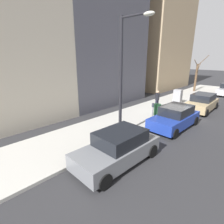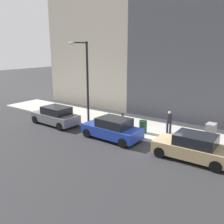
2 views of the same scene
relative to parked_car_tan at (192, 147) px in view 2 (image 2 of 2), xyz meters
The scene contains 11 objects.
ground_plane 2.96m from the parked_car_tan, 66.89° to the left, with size 120.00×120.00×0.00m, color #2B2B2D.
sidewalk 4.14m from the parked_car_tan, 40.14° to the left, with size 4.00×36.00×0.15m, color #B2AFA8.
parked_car_tan is the anchor object (origin of this frame).
parked_car_blue 5.59m from the parked_car_tan, 90.32° to the left, with size 2.02×4.25×1.52m.
parked_car_grey 11.39m from the parked_car_tan, 90.24° to the left, with size 2.02×4.25×1.52m.
parking_meter 6.02m from the parked_car_tan, 74.84° to the left, with size 0.14×0.10×1.35m.
utility_box 2.45m from the parked_car_tan, ahead, with size 0.83×0.61×1.43m.
streetlamp 9.96m from the parked_car_tan, 81.40° to the left, with size 1.97×0.32×6.50m.
trash_bin 4.77m from the parked_car_tan, 64.89° to the left, with size 0.56×0.56×0.90m, color #14381E.
pedestrian_near_meter 4.06m from the parked_car_tan, 42.46° to the left, with size 0.36×0.40×1.66m.
office_block_center 14.61m from the parked_car_tan, 19.29° to the left, with size 9.53×9.53×17.97m, color #4C4C56.
Camera 2 is at (-14.41, -6.72, 6.20)m, focal length 40.00 mm.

